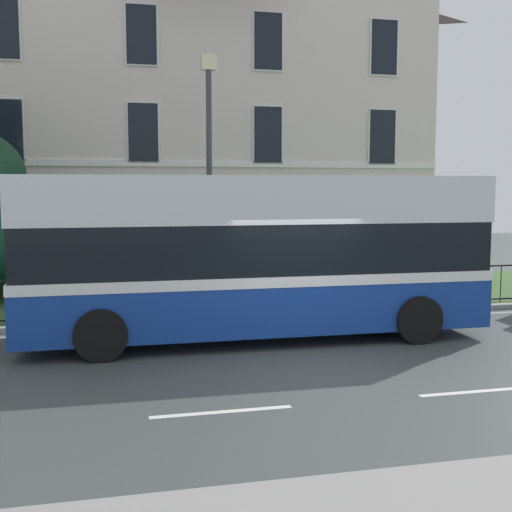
# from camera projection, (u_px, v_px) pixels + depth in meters

# --- Properties ---
(ground_plane) EXTENTS (60.00, 56.00, 0.18)m
(ground_plane) POSITION_uv_depth(u_px,v_px,m) (298.00, 353.00, 12.31)
(ground_plane) COLOR #3F4643
(georgian_townhouse) EXTENTS (16.81, 8.55, 12.31)m
(georgian_townhouse) POSITION_uv_depth(u_px,v_px,m) (190.00, 103.00, 25.26)
(georgian_townhouse) COLOR beige
(georgian_townhouse) RESTS_ON ground_plane
(iron_verge_railing) EXTENTS (16.93, 0.04, 0.97)m
(iron_verge_railing) POSITION_uv_depth(u_px,v_px,m) (252.00, 292.00, 15.40)
(iron_verge_railing) COLOR black
(iron_verge_railing) RESTS_ON ground_plane
(single_decker_bus) EXTENTS (9.39, 2.80, 3.32)m
(single_decker_bus) POSITION_uv_depth(u_px,v_px,m) (254.00, 254.00, 13.33)
(single_decker_bus) COLOR navy
(single_decker_bus) RESTS_ON ground_plane
(street_lamp_post) EXTENTS (0.36, 0.24, 6.12)m
(street_lamp_post) POSITION_uv_depth(u_px,v_px,m) (209.00, 164.00, 15.86)
(street_lamp_post) COLOR #333338
(street_lamp_post) RESTS_ON ground_plane
(litter_bin) EXTENTS (0.50, 0.50, 1.03)m
(litter_bin) POSITION_uv_depth(u_px,v_px,m) (29.00, 294.00, 15.08)
(litter_bin) COLOR #4C4742
(litter_bin) RESTS_ON ground_plane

